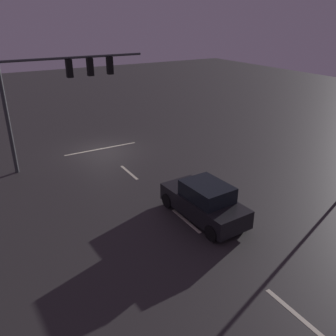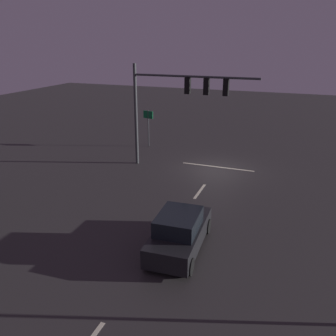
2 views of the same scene
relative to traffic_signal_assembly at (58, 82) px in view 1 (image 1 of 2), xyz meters
The scene contains 7 objects.
ground_plane 5.56m from the traffic_signal_assembly, 165.19° to the right, with size 80.00×80.00×0.00m, color #2D2B2B.
traffic_signal_assembly is the anchor object (origin of this frame).
lane_dash_far 6.44m from the traffic_signal_assembly, 128.04° to the left, with size 2.20×0.16×0.01m, color beige.
lane_dash_mid 10.83m from the traffic_signal_assembly, 105.56° to the left, with size 2.20×0.16×0.01m, color beige.
lane_dash_near 16.28m from the traffic_signal_assembly, 99.61° to the left, with size 2.20×0.16×0.01m, color beige.
stop_bar 5.64m from the traffic_signal_assembly, 155.44° to the right, with size 5.00×0.16×0.01m, color beige.
car_approaching 10.85m from the traffic_signal_assembly, 110.06° to the left, with size 2.11×4.45×1.70m.
Camera 1 is at (7.38, 20.98, 8.32)m, focal length 37.53 mm.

